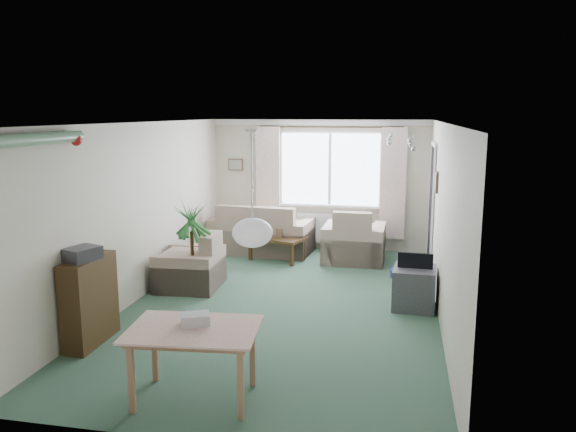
% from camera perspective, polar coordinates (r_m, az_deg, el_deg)
% --- Properties ---
extents(ground, '(6.50, 6.50, 0.00)m').
position_cam_1_polar(ground, '(7.59, -0.45, -8.98)').
color(ground, '#2F4F3D').
extents(window, '(1.80, 0.03, 1.30)m').
position_cam_1_polar(window, '(10.36, 4.29, 4.77)').
color(window, white).
extents(curtain_rod, '(2.60, 0.03, 0.03)m').
position_cam_1_polar(curtain_rod, '(10.23, 4.29, 9.02)').
color(curtain_rod, black).
extents(curtain_left, '(0.45, 0.08, 2.00)m').
position_cam_1_polar(curtain_left, '(10.49, -2.05, 3.60)').
color(curtain_left, beige).
extents(curtain_right, '(0.45, 0.08, 2.00)m').
position_cam_1_polar(curtain_right, '(10.21, 10.63, 3.23)').
color(curtain_right, beige).
extents(radiator, '(1.20, 0.10, 0.55)m').
position_cam_1_polar(radiator, '(10.49, 4.18, -1.24)').
color(radiator, white).
extents(doorway, '(0.03, 0.95, 2.00)m').
position_cam_1_polar(doorway, '(9.34, 14.38, 0.74)').
color(doorway, black).
extents(pendant_lamp, '(0.36, 0.36, 0.36)m').
position_cam_1_polar(pendant_lamp, '(4.98, -3.63, -1.71)').
color(pendant_lamp, white).
extents(tinsel_garland, '(1.60, 1.60, 0.12)m').
position_cam_1_polar(tinsel_garland, '(5.80, -24.58, 7.08)').
color(tinsel_garland, '#196626').
extents(bauble_cluster_a, '(0.20, 0.20, 0.20)m').
position_cam_1_polar(bauble_cluster_a, '(7.91, 10.24, 8.09)').
color(bauble_cluster_a, silver).
extents(bauble_cluster_b, '(0.20, 0.20, 0.20)m').
position_cam_1_polar(bauble_cluster_b, '(6.71, 12.60, 7.60)').
color(bauble_cluster_b, silver).
extents(wall_picture_back, '(0.28, 0.03, 0.22)m').
position_cam_1_polar(wall_picture_back, '(10.73, -5.33, 5.22)').
color(wall_picture_back, brown).
extents(wall_picture_right, '(0.03, 0.24, 0.30)m').
position_cam_1_polar(wall_picture_right, '(8.28, 14.85, 3.35)').
color(wall_picture_right, brown).
extents(sofa, '(1.88, 1.10, 0.90)m').
position_cam_1_polar(sofa, '(10.27, -2.64, -1.20)').
color(sofa, tan).
rests_on(sofa, ground).
extents(armchair_corner, '(1.05, 0.99, 0.92)m').
position_cam_1_polar(armchair_corner, '(9.70, 6.75, -1.90)').
color(armchair_corner, beige).
rests_on(armchair_corner, ground).
extents(armchair_left, '(0.90, 0.94, 0.81)m').
position_cam_1_polar(armchair_left, '(8.32, -9.97, -4.46)').
color(armchair_left, beige).
rests_on(armchair_left, ground).
extents(coffee_table, '(1.03, 0.76, 0.41)m').
position_cam_1_polar(coffee_table, '(9.71, -1.15, -3.35)').
color(coffee_table, black).
rests_on(coffee_table, ground).
extents(photo_frame, '(0.12, 0.06, 0.16)m').
position_cam_1_polar(photo_frame, '(9.59, -0.91, -1.77)').
color(photo_frame, brown).
rests_on(photo_frame, coffee_table).
extents(bookshelf, '(0.27, 0.80, 0.97)m').
position_cam_1_polar(bookshelf, '(6.62, -19.51, -8.12)').
color(bookshelf, black).
rests_on(bookshelf, ground).
extents(hifi_box, '(0.38, 0.42, 0.14)m').
position_cam_1_polar(hifi_box, '(6.39, -20.22, -3.62)').
color(hifi_box, '#313135').
rests_on(hifi_box, bookshelf).
extents(houseplant, '(0.71, 0.71, 1.29)m').
position_cam_1_polar(houseplant, '(8.03, -9.72, -3.21)').
color(houseplant, '#22571D').
rests_on(houseplant, ground).
extents(dining_table, '(1.10, 0.78, 0.65)m').
position_cam_1_polar(dining_table, '(5.22, -9.45, -14.66)').
color(dining_table, '#986F53').
rests_on(dining_table, ground).
extents(gift_box, '(0.30, 0.26, 0.12)m').
position_cam_1_polar(gift_box, '(5.14, -9.39, -10.40)').
color(gift_box, '#BCB9C5').
rests_on(gift_box, dining_table).
extents(tv_cube, '(0.57, 0.62, 0.54)m').
position_cam_1_polar(tv_cube, '(7.58, 12.69, -7.14)').
color(tv_cube, '#37363B').
rests_on(tv_cube, ground).
extents(pet_bed, '(0.66, 0.66, 0.11)m').
position_cam_1_polar(pet_bed, '(8.97, 12.14, -5.75)').
color(pet_bed, '#215097').
rests_on(pet_bed, ground).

